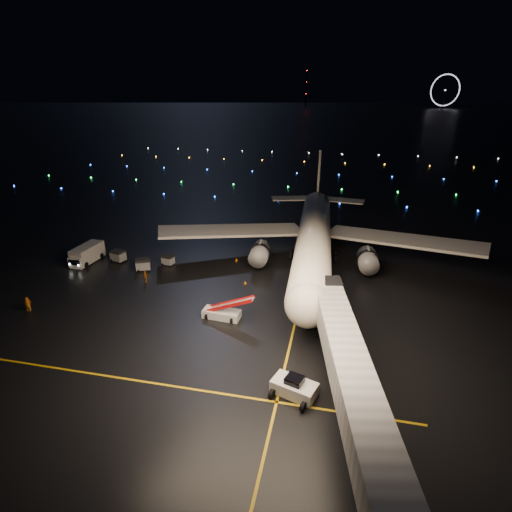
# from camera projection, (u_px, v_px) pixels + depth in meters

# --- Properties ---
(ground) EXTENTS (2000.00, 2000.00, 0.00)m
(ground) POSITION_uv_depth(u_px,v_px,m) (326.00, 127.00, 318.76)
(ground) COLOR black
(ground) RESTS_ON ground
(lane_centre) EXTENTS (0.25, 80.00, 0.02)m
(lane_centre) POSITION_uv_depth(u_px,v_px,m) (304.00, 283.00, 59.02)
(lane_centre) COLOR #D0A20A
(lane_centre) RESTS_ON ground
(lane_cross) EXTENTS (60.00, 0.25, 0.02)m
(lane_cross) POSITION_uv_depth(u_px,v_px,m) (108.00, 376.00, 39.77)
(lane_cross) COLOR #D0A20A
(lane_cross) RESTS_ON ground
(airliner) EXTENTS (55.43, 52.91, 15.01)m
(airliner) POSITION_uv_depth(u_px,v_px,m) (316.00, 214.00, 65.72)
(airliner) COLOR silver
(airliner) RESTS_ON ground
(pushback_tug) EXTENTS (4.60, 3.35, 1.97)m
(pushback_tug) POSITION_uv_depth(u_px,v_px,m) (294.00, 386.00, 37.04)
(pushback_tug) COLOR silver
(pushback_tug) RESTS_ON ground
(belt_loader) EXTENTS (6.95, 2.34, 3.32)m
(belt_loader) POSITION_uv_depth(u_px,v_px,m) (221.00, 306.00, 49.46)
(belt_loader) COLOR silver
(belt_loader) RESTS_ON ground
(service_truck) EXTENTS (2.83, 7.84, 2.85)m
(service_truck) POSITION_uv_depth(u_px,v_px,m) (88.00, 254.00, 66.04)
(service_truck) COLOR silver
(service_truck) RESTS_ON ground
(crew_a) EXTENTS (0.77, 0.60, 1.85)m
(crew_a) POSITION_uv_depth(u_px,v_px,m) (28.00, 305.00, 51.26)
(crew_a) COLOR orange
(crew_a) RESTS_ON ground
(crew_b) EXTENTS (1.10, 1.00, 1.85)m
(crew_b) POSITION_uv_depth(u_px,v_px,m) (28.00, 304.00, 51.50)
(crew_b) COLOR orange
(crew_b) RESTS_ON ground
(crew_c) EXTENTS (1.04, 1.00, 1.73)m
(crew_c) POSITION_uv_depth(u_px,v_px,m) (145.00, 277.00, 59.14)
(crew_c) COLOR orange
(crew_c) RESTS_ON ground
(safety_cone_0) EXTENTS (0.55, 0.55, 0.48)m
(safety_cone_0) POSITION_uv_depth(u_px,v_px,m) (245.00, 282.00, 58.79)
(safety_cone_0) COLOR #E55E00
(safety_cone_0) RESTS_ON ground
(safety_cone_1) EXTENTS (0.54, 0.54, 0.55)m
(safety_cone_1) POSITION_uv_depth(u_px,v_px,m) (259.00, 252.00, 69.65)
(safety_cone_1) COLOR #E55E00
(safety_cone_1) RESTS_ON ground
(safety_cone_2) EXTENTS (0.52, 0.52, 0.52)m
(safety_cone_2) POSITION_uv_depth(u_px,v_px,m) (236.00, 260.00, 66.63)
(safety_cone_2) COLOR #E55E00
(safety_cone_2) RESTS_ON ground
(safety_cone_3) EXTENTS (0.52, 0.52, 0.47)m
(safety_cone_3) POSITION_uv_depth(u_px,v_px,m) (179.00, 233.00, 79.39)
(safety_cone_3) COLOR #E55E00
(safety_cone_3) RESTS_ON ground
(ferris_wheel) EXTENTS (49.33, 16.80, 52.00)m
(ferris_wheel) POSITION_uv_depth(u_px,v_px,m) (445.00, 91.00, 654.88)
(ferris_wheel) COLOR black
(ferris_wheel) RESTS_ON ground
(radio_mast) EXTENTS (1.80, 1.80, 64.00)m
(radio_mast) POSITION_uv_depth(u_px,v_px,m) (306.00, 88.00, 715.63)
(radio_mast) COLOR black
(radio_mast) RESTS_ON ground
(taxiway_lights) EXTENTS (164.00, 92.00, 0.36)m
(taxiway_lights) POSITION_uv_depth(u_px,v_px,m) (297.00, 170.00, 143.48)
(taxiway_lights) COLOR black
(taxiway_lights) RESTS_ON ground
(baggage_cart_0) EXTENTS (2.60, 2.27, 1.84)m
(baggage_cart_0) POSITION_uv_depth(u_px,v_px,m) (143.00, 265.00, 63.05)
(baggage_cart_0) COLOR gray
(baggage_cart_0) RESTS_ON ground
(baggage_cart_1) EXTENTS (2.03, 1.59, 1.55)m
(baggage_cart_1) POSITION_uv_depth(u_px,v_px,m) (168.00, 260.00, 65.08)
(baggage_cart_1) COLOR gray
(baggage_cart_1) RESTS_ON ground
(baggage_cart_2) EXTENTS (2.58, 2.12, 1.90)m
(baggage_cart_2) POSITION_uv_depth(u_px,v_px,m) (118.00, 256.00, 66.33)
(baggage_cart_2) COLOR gray
(baggage_cart_2) RESTS_ON ground
(baggage_cart_3) EXTENTS (2.24, 1.85, 1.65)m
(baggage_cart_3) POSITION_uv_depth(u_px,v_px,m) (82.00, 260.00, 65.17)
(baggage_cart_3) COLOR gray
(baggage_cart_3) RESTS_ON ground
(baggage_cart_4) EXTENTS (2.15, 1.59, 1.73)m
(baggage_cart_4) POSITION_uv_depth(u_px,v_px,m) (77.00, 258.00, 65.57)
(baggage_cart_4) COLOR gray
(baggage_cart_4) RESTS_ON ground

